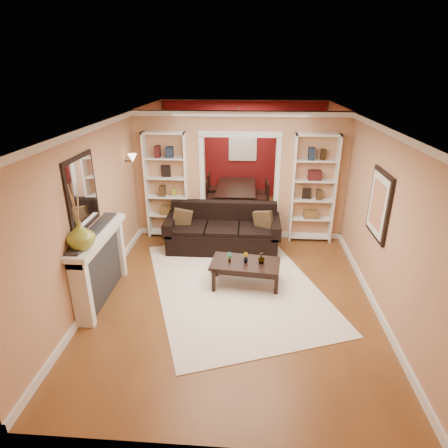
# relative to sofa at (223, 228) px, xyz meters

# --- Properties ---
(floor) EXTENTS (8.00, 8.00, 0.00)m
(floor) POSITION_rel_sofa_xyz_m (0.31, -0.45, -0.45)
(floor) COLOR brown
(floor) RESTS_ON ground
(ceiling) EXTENTS (8.00, 8.00, 0.00)m
(ceiling) POSITION_rel_sofa_xyz_m (0.31, -0.45, 2.25)
(ceiling) COLOR white
(ceiling) RESTS_ON ground
(wall_back) EXTENTS (8.00, 0.00, 8.00)m
(wall_back) POSITION_rel_sofa_xyz_m (0.31, 3.55, 0.90)
(wall_back) COLOR tan
(wall_back) RESTS_ON ground
(wall_front) EXTENTS (8.00, 0.00, 8.00)m
(wall_front) POSITION_rel_sofa_xyz_m (0.31, -4.45, 0.90)
(wall_front) COLOR tan
(wall_front) RESTS_ON ground
(wall_left) EXTENTS (0.00, 8.00, 8.00)m
(wall_left) POSITION_rel_sofa_xyz_m (-1.94, -0.45, 0.90)
(wall_left) COLOR tan
(wall_left) RESTS_ON ground
(wall_right) EXTENTS (0.00, 8.00, 8.00)m
(wall_right) POSITION_rel_sofa_xyz_m (2.56, -0.45, 0.90)
(wall_right) COLOR tan
(wall_right) RESTS_ON ground
(partition_wall) EXTENTS (4.50, 0.15, 2.70)m
(partition_wall) POSITION_rel_sofa_xyz_m (0.31, 0.75, 0.90)
(partition_wall) COLOR tan
(partition_wall) RESTS_ON floor
(red_back_panel) EXTENTS (4.44, 0.04, 2.64)m
(red_back_panel) POSITION_rel_sofa_xyz_m (0.31, 3.52, 0.87)
(red_back_panel) COLOR maroon
(red_back_panel) RESTS_ON floor
(dining_window) EXTENTS (0.78, 0.03, 0.98)m
(dining_window) POSITION_rel_sofa_xyz_m (0.31, 3.48, 1.10)
(dining_window) COLOR #8CA5CC
(dining_window) RESTS_ON wall_back
(area_rug) EXTENTS (3.72, 4.36, 0.01)m
(area_rug) POSITION_rel_sofa_xyz_m (0.32, -1.39, -0.45)
(area_rug) COLOR white
(area_rug) RESTS_ON floor
(sofa) EXTENTS (2.33, 1.00, 0.91)m
(sofa) POSITION_rel_sofa_xyz_m (0.00, 0.00, 0.00)
(sofa) COLOR black
(sofa) RESTS_ON floor
(pillow_left) EXTENTS (0.39, 0.14, 0.38)m
(pillow_left) POSITION_rel_sofa_xyz_m (-0.82, -0.02, 0.18)
(pillow_left) COLOR brown
(pillow_left) RESTS_ON sofa
(pillow_right) EXTENTS (0.40, 0.27, 0.39)m
(pillow_right) POSITION_rel_sofa_xyz_m (0.82, -0.02, 0.18)
(pillow_right) COLOR brown
(pillow_right) RESTS_ON sofa
(coffee_table) EXTENTS (1.22, 0.75, 0.44)m
(coffee_table) POSITION_rel_sofa_xyz_m (0.49, -1.40, -0.23)
(coffee_table) COLOR black
(coffee_table) RESTS_ON floor
(plant_left) EXTENTS (0.11, 0.09, 0.18)m
(plant_left) POSITION_rel_sofa_xyz_m (0.22, -1.40, 0.08)
(plant_left) COLOR #336626
(plant_left) RESTS_ON coffee_table
(plant_center) EXTENTS (0.12, 0.13, 0.18)m
(plant_center) POSITION_rel_sofa_xyz_m (0.49, -1.40, 0.08)
(plant_center) COLOR #336626
(plant_center) RESTS_ON coffee_table
(plant_right) EXTENTS (0.16, 0.16, 0.21)m
(plant_right) POSITION_rel_sofa_xyz_m (0.76, -1.40, 0.09)
(plant_right) COLOR #336626
(plant_right) RESTS_ON coffee_table
(bookshelf_left) EXTENTS (0.90, 0.30, 2.30)m
(bookshelf_left) POSITION_rel_sofa_xyz_m (-1.24, 0.58, 0.70)
(bookshelf_left) COLOR white
(bookshelf_left) RESTS_ON floor
(bookshelf_right) EXTENTS (0.90, 0.30, 2.30)m
(bookshelf_right) POSITION_rel_sofa_xyz_m (1.86, 0.58, 0.70)
(bookshelf_right) COLOR white
(bookshelf_right) RESTS_ON floor
(fireplace) EXTENTS (0.32, 1.70, 1.16)m
(fireplace) POSITION_rel_sofa_xyz_m (-1.78, -1.95, 0.13)
(fireplace) COLOR white
(fireplace) RESTS_ON floor
(vase) EXTENTS (0.47, 0.47, 0.40)m
(vase) POSITION_rel_sofa_xyz_m (-1.78, -2.48, 0.91)
(vase) COLOR olive
(vase) RESTS_ON fireplace
(mirror) EXTENTS (0.03, 0.95, 1.10)m
(mirror) POSITION_rel_sofa_xyz_m (-1.92, -1.95, 1.35)
(mirror) COLOR silver
(mirror) RESTS_ON wall_left
(wall_sconce) EXTENTS (0.18, 0.18, 0.22)m
(wall_sconce) POSITION_rel_sofa_xyz_m (-1.84, 0.10, 1.38)
(wall_sconce) COLOR #FFE0A5
(wall_sconce) RESTS_ON wall_left
(framed_art) EXTENTS (0.04, 0.85, 1.05)m
(framed_art) POSITION_rel_sofa_xyz_m (2.52, -1.45, 1.10)
(framed_art) COLOR black
(framed_art) RESTS_ON wall_right
(dining_table) EXTENTS (1.80, 1.00, 0.63)m
(dining_table) POSITION_rel_sofa_xyz_m (0.22, 2.36, -0.14)
(dining_table) COLOR black
(dining_table) RESTS_ON floor
(dining_chair_nw) EXTENTS (0.55, 0.55, 0.85)m
(dining_chair_nw) POSITION_rel_sofa_xyz_m (-0.33, 2.06, -0.03)
(dining_chair_nw) COLOR black
(dining_chair_nw) RESTS_ON floor
(dining_chair_ne) EXTENTS (0.50, 0.50, 0.85)m
(dining_chair_ne) POSITION_rel_sofa_xyz_m (0.77, 2.06, -0.03)
(dining_chair_ne) COLOR black
(dining_chair_ne) RESTS_ON floor
(dining_chair_sw) EXTENTS (0.51, 0.51, 0.90)m
(dining_chair_sw) POSITION_rel_sofa_xyz_m (-0.33, 2.66, -0.00)
(dining_chair_sw) COLOR black
(dining_chair_sw) RESTS_ON floor
(dining_chair_se) EXTENTS (0.44, 0.44, 0.76)m
(dining_chair_se) POSITION_rel_sofa_xyz_m (0.77, 2.66, -0.08)
(dining_chair_se) COLOR black
(dining_chair_se) RESTS_ON floor
(chandelier) EXTENTS (0.50, 0.50, 0.30)m
(chandelier) POSITION_rel_sofa_xyz_m (0.31, 2.25, 1.57)
(chandelier) COLOR #302515
(chandelier) RESTS_ON ceiling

